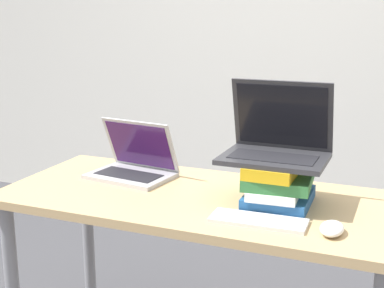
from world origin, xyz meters
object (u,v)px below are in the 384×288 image
book_stack (278,183)px  laptop_on_books (277,144)px  mouse (332,228)px  wireless_keyboard (258,220)px  laptop_left (134,165)px

book_stack → laptop_on_books: (-0.01, 0.03, 0.13)m
book_stack → mouse: (0.20, -0.19, -0.05)m
wireless_keyboard → mouse: bearing=-1.1°
laptop_left → wireless_keyboard: 0.63m
laptop_on_books → mouse: 0.36m
mouse → laptop_on_books: bearing=135.2°
book_stack → laptop_on_books: 0.13m
book_stack → wireless_keyboard: (-0.01, -0.18, -0.06)m
laptop_on_books → wireless_keyboard: (0.00, -0.21, -0.19)m
wireless_keyboard → laptop_left: bearing=154.1°
book_stack → mouse: book_stack is taller
mouse → laptop_left: bearing=160.4°
laptop_on_books → book_stack: bearing=-61.6°
laptop_left → book_stack: laptop_left is taller
laptop_left → mouse: (0.79, -0.28, -0.03)m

